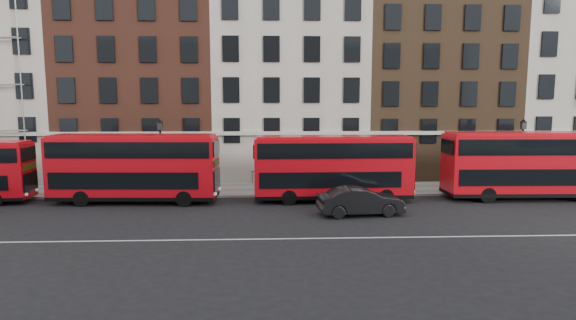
{
  "coord_description": "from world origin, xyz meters",
  "views": [
    {
      "loc": [
        -1.81,
        -23.16,
        6.49
      ],
      "look_at": [
        -0.63,
        5.0,
        3.0
      ],
      "focal_mm": 28.0,
      "sensor_mm": 36.0,
      "label": 1
    }
  ],
  "objects_px": {
    "bus_c": "(332,166)",
    "bus_b": "(134,166)",
    "bus_d": "(526,163)",
    "car_front": "(361,201)"
  },
  "relations": [
    {
      "from": "bus_c",
      "to": "bus_b",
      "type": "bearing_deg",
      "value": 179.35
    },
    {
      "from": "bus_b",
      "to": "bus_c",
      "type": "xyz_separation_m",
      "value": [
        13.14,
        -0.0,
        -0.07
      ]
    },
    {
      "from": "bus_b",
      "to": "bus_c",
      "type": "bearing_deg",
      "value": 2.51
    },
    {
      "from": "bus_c",
      "to": "bus_d",
      "type": "height_order",
      "value": "bus_d"
    },
    {
      "from": "bus_d",
      "to": "car_front",
      "type": "height_order",
      "value": "bus_d"
    },
    {
      "from": "car_front",
      "to": "bus_d",
      "type": "bearing_deg",
      "value": -78.33
    },
    {
      "from": "bus_c",
      "to": "car_front",
      "type": "bearing_deg",
      "value": -74.32
    },
    {
      "from": "bus_d",
      "to": "bus_b",
      "type": "bearing_deg",
      "value": -178.97
    },
    {
      "from": "bus_d",
      "to": "car_front",
      "type": "relative_size",
      "value": 2.2
    },
    {
      "from": "bus_b",
      "to": "car_front",
      "type": "distance_m",
      "value": 14.91
    }
  ]
}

